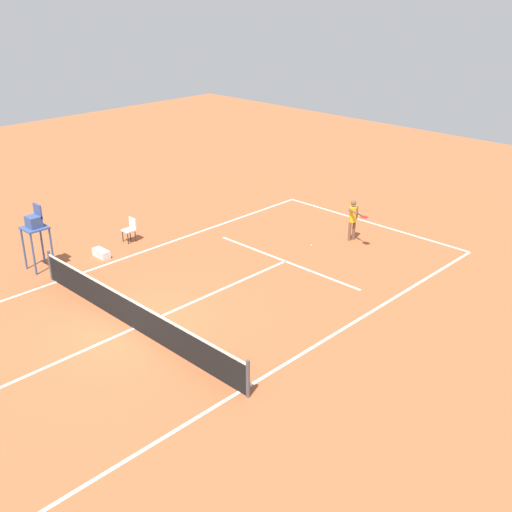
{
  "coord_description": "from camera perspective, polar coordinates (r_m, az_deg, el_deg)",
  "views": [
    {
      "loc": [
        -13.85,
        9.03,
        9.49
      ],
      "look_at": [
        -0.15,
        -5.07,
        0.8
      ],
      "focal_mm": 43.77,
      "sensor_mm": 36.0,
      "label": 1
    }
  ],
  "objects": [
    {
      "name": "ground_plane",
      "position": [
        19.07,
        -11.08,
        -6.5
      ],
      "size": [
        60.0,
        60.0,
        0.0
      ],
      "primitive_type": "plane",
      "color": "#AD5933"
    },
    {
      "name": "courtside_chair_mid",
      "position": [
        25.13,
        -11.44,
        2.48
      ],
      "size": [
        0.44,
        0.46,
        0.95
      ],
      "color": "#262626",
      "rests_on": "ground"
    },
    {
      "name": "tennis_ball",
      "position": [
        24.42,
        5.08,
        0.96
      ],
      "size": [
        0.07,
        0.07,
        0.07
      ],
      "primitive_type": "sphere",
      "color": "#CCE033",
      "rests_on": "ground"
    },
    {
      "name": "umpire_chair",
      "position": [
        23.16,
        -19.55,
        2.52
      ],
      "size": [
        0.8,
        0.8,
        2.41
      ],
      "color": "#38518C",
      "rests_on": "ground"
    },
    {
      "name": "court_lines",
      "position": [
        19.07,
        -11.08,
        -6.49
      ],
      "size": [
        9.1,
        24.74,
        0.01
      ],
      "color": "white",
      "rests_on": "ground"
    },
    {
      "name": "tennis_net",
      "position": [
        18.83,
        -11.2,
        -5.19
      ],
      "size": [
        9.7,
        0.1,
        1.07
      ],
      "color": "#4C4C51",
      "rests_on": "ground"
    },
    {
      "name": "equipment_bag",
      "position": [
        24.04,
        -13.96,
        0.24
      ],
      "size": [
        0.76,
        0.32,
        0.3
      ],
      "primitive_type": "cube",
      "color": "white",
      "rests_on": "ground"
    },
    {
      "name": "player_serving",
      "position": [
        24.84,
        8.88,
        3.55
      ],
      "size": [
        1.19,
        0.88,
        1.67
      ],
      "rotation": [
        0.0,
        0.0,
        1.26
      ],
      "color": "brown",
      "rests_on": "ground"
    }
  ]
}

